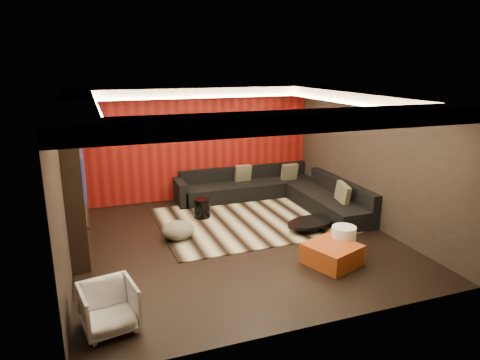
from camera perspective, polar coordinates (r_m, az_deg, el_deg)
name	(u,v)px	position (r m, az deg, el deg)	size (l,w,h in m)	color
floor	(236,241)	(8.47, -0.53, -8.14)	(6.00, 6.00, 0.02)	black
ceiling	(236,95)	(7.78, -0.59, 11.26)	(6.00, 6.00, 0.02)	silver
wall_back	(196,144)	(10.83, -5.86, 4.85)	(6.00, 0.02, 2.80)	black
wall_left	(63,187)	(7.60, -22.51, -0.86)	(0.02, 6.00, 2.80)	black
wall_right	(371,159)	(9.41, 17.02, 2.64)	(0.02, 6.00, 2.80)	black
red_feature_wall	(197,144)	(10.79, -5.81, 4.81)	(5.98, 0.05, 2.78)	#6B0C0A
soffit_back	(198,92)	(10.37, -5.63, 11.58)	(6.00, 0.60, 0.22)	silver
soffit_front	(309,121)	(5.33, 9.16, 7.83)	(6.00, 0.60, 0.22)	silver
soffit_left	(75,107)	(7.35, -21.12, 9.06)	(0.60, 4.80, 0.22)	silver
soffit_right	(363,98)	(9.04, 16.07, 10.50)	(0.60, 4.80, 0.22)	silver
cove_back	(202,97)	(10.04, -5.13, 10.95)	(4.80, 0.08, 0.04)	#FFD899
cove_front	(296,124)	(5.64, 7.45, 7.38)	(4.80, 0.08, 0.04)	#FFD899
cove_left	(98,112)	(7.36, -18.39, 8.61)	(0.08, 4.80, 0.04)	#FFD899
cove_right	(348,103)	(8.86, 14.21, 9.95)	(0.08, 4.80, 0.04)	#FFD899
tv_surround	(76,193)	(8.25, -21.06, -1.65)	(0.30, 2.00, 2.20)	black
tv_screen	(83,174)	(8.15, -20.18, 0.80)	(0.04, 1.30, 0.80)	black
tv_shelf	(87,213)	(8.36, -19.70, -4.17)	(0.04, 1.60, 0.04)	black
rug	(251,220)	(9.51, 1.54, -5.30)	(4.00, 3.00, 0.02)	beige
coffee_table	(310,225)	(9.02, 9.37, -5.98)	(1.12, 1.12, 0.19)	black
drum_stool	(202,208)	(9.59, -5.10, -3.76)	(0.36, 0.36, 0.43)	black
striped_pouf	(178,230)	(8.52, -8.27, -6.64)	(0.64, 0.64, 0.35)	#BBB091
white_side_table	(343,241)	(7.99, 13.61, -7.89)	(0.43, 0.43, 0.54)	white
orange_ottoman	(332,254)	(7.66, 12.18, -9.62)	(0.80, 0.80, 0.36)	#A12A14
armchair	(109,307)	(6.01, -17.08, -15.93)	(0.67, 0.69, 0.63)	white
sectional_sofa	(277,193)	(10.61, 4.97, -1.68)	(3.65, 3.50, 0.75)	black
throw_pillows	(289,179)	(10.55, 6.55, 0.20)	(1.71, 2.74, 0.50)	tan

